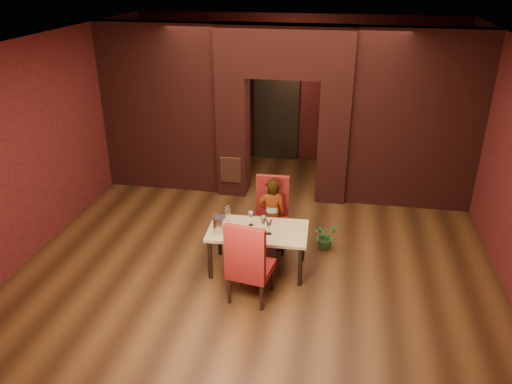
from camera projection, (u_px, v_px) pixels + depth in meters
floor at (265, 245)px, 8.08m from camera, size 8.00×8.00×0.00m
ceiling at (266, 41)px, 6.74m from camera, size 7.00×8.00×0.04m
wall_back at (295, 90)px, 10.98m from camera, size 7.00×0.04×3.20m
wall_front at (181, 330)px, 3.84m from camera, size 7.00×0.04×3.20m
wall_left at (50, 138)px, 7.98m from camera, size 0.04×8.00×3.20m
pillar_left at (233, 135)px, 9.54m from camera, size 0.55×0.55×2.30m
pillar_right at (333, 141)px, 9.23m from camera, size 0.55×0.55×2.30m
lintel at (285, 51)px, 8.71m from camera, size 2.45×0.55×0.90m
wing_wall_left at (161, 109)px, 9.58m from camera, size 2.28×0.35×3.20m
wing_wall_right at (416, 122)px, 8.81m from camera, size 2.28×0.35×3.20m
vent_panel at (231, 170)px, 9.53m from camera, size 0.40×0.03×0.50m
rear_door at (276, 114)px, 11.22m from camera, size 0.90×0.08×2.10m
rear_door_frame at (276, 115)px, 11.19m from camera, size 1.02×0.04×2.22m
dining_table at (258, 249)px, 7.32m from camera, size 1.46×0.86×0.67m
chair_far at (271, 215)px, 7.79m from camera, size 0.54×0.54×1.15m
chair_near at (251, 259)px, 6.59m from camera, size 0.62×0.62×1.20m
person_seated at (272, 215)px, 7.71m from camera, size 0.47×0.33×1.22m
wine_glass_a at (251, 219)px, 7.25m from camera, size 0.09×0.09×0.21m
wine_glass_b at (263, 224)px, 7.12m from camera, size 0.09×0.09×0.22m
wine_glass_c at (269, 227)px, 7.02m from camera, size 0.09×0.09×0.22m
tasting_sheet at (241, 232)px, 7.10m from camera, size 0.36×0.31×0.00m
wine_bucket at (220, 224)px, 7.09m from camera, size 0.19×0.19×0.23m
water_bottle at (228, 216)px, 7.21m from camera, size 0.08×0.08×0.33m
potted_plant at (325, 236)px, 7.93m from camera, size 0.50×0.50×0.42m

